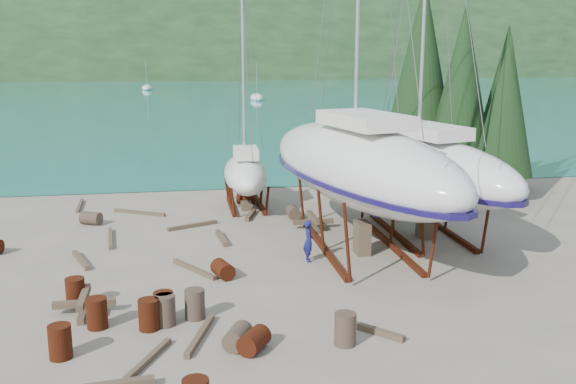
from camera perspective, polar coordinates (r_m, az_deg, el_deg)
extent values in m
plane|color=#6C6655|center=(21.60, -2.98, -8.15)|extent=(600.00, 600.00, 0.00)
plane|color=teal|center=(335.18, -9.57, 11.00)|extent=(700.00, 700.00, 0.00)
ellipsoid|color=#1A3118|center=(340.17, -9.58, 11.02)|extent=(800.00, 360.00, 110.00)
cube|color=beige|center=(210.90, -14.85, 10.54)|extent=(6.00, 5.00, 4.00)
cube|color=#A54C2D|center=(210.84, -14.90, 11.30)|extent=(6.60, 5.60, 1.60)
cube|color=beige|center=(212.63, -1.06, 10.96)|extent=(6.00, 5.00, 4.00)
cube|color=#A54C2D|center=(212.57, -1.07, 11.71)|extent=(6.60, 5.60, 1.60)
cylinder|color=black|center=(35.99, 14.75, 1.17)|extent=(0.36, 0.36, 1.60)
cone|color=black|center=(35.39, 15.20, 9.13)|extent=(3.60, 3.60, 8.40)
cylinder|color=black|center=(34.92, 18.33, 0.40)|extent=(0.36, 0.36, 1.36)
cone|color=black|center=(34.34, 18.81, 7.36)|extent=(3.06, 3.06, 7.14)
cylinder|color=black|center=(37.20, 11.39, 1.88)|extent=(0.36, 0.36, 1.84)
cone|color=black|center=(36.61, 11.78, 10.76)|extent=(4.14, 4.14, 9.66)
cylinder|color=black|center=(38.21, 18.23, 1.47)|extent=(0.36, 0.36, 1.44)
cone|color=black|center=(37.66, 18.70, 8.20)|extent=(3.24, 3.24, 7.56)
ellipsoid|color=silver|center=(101.10, -2.79, 8.36)|extent=(2.00, 5.00, 1.40)
cylinder|color=silver|center=(100.93, -2.81, 9.98)|extent=(0.08, 0.08, 5.00)
ellipsoid|color=silver|center=(130.40, -12.43, 9.01)|extent=(2.00, 5.00, 1.40)
cylinder|color=silver|center=(130.28, -12.48, 10.26)|extent=(0.08, 0.08, 5.00)
ellipsoid|color=silver|center=(24.61, 6.33, 2.37)|extent=(6.68, 13.79, 3.10)
cube|color=#140D42|center=(24.20, 6.70, -0.46)|extent=(0.77, 2.39, 1.00)
cube|color=silver|center=(23.73, 6.88, 6.37)|extent=(2.95, 4.35, 0.50)
cube|color=#4E1C0D|center=(25.04, 3.16, -4.98)|extent=(0.18, 7.30, 0.20)
cube|color=#4E1C0D|center=(25.76, 9.06, -4.61)|extent=(0.18, 7.30, 0.20)
cube|color=brown|center=(24.60, 6.61, -4.06)|extent=(0.50, 0.80, 1.27)
ellipsoid|color=silver|center=(27.16, 11.85, 2.16)|extent=(6.19, 11.71, 2.66)
cube|color=#140D42|center=(26.81, 12.21, 0.10)|extent=(0.79, 2.02, 1.00)
cube|color=silver|center=(26.41, 12.45, 5.31)|extent=(2.64, 3.73, 0.50)
cube|color=#4E1C0D|center=(27.38, 9.36, -3.59)|extent=(0.18, 6.18, 0.20)
cube|color=#4E1C0D|center=(28.20, 13.77, -3.32)|extent=(0.18, 6.18, 0.20)
cube|color=brown|center=(27.16, 12.06, -2.93)|extent=(0.50, 0.80, 1.03)
ellipsoid|color=silver|center=(31.43, -3.81, 1.61)|extent=(2.37, 6.67, 1.69)
cube|color=#140D42|center=(31.19, -3.74, 0.79)|extent=(0.30, 1.19, 1.00)
cube|color=silver|center=(30.92, -3.78, 3.49)|extent=(1.23, 2.02, 0.50)
cylinder|color=silver|center=(31.22, -4.01, 10.58)|extent=(0.14, 0.14, 7.90)
cube|color=#4E1C0D|center=(31.71, -5.07, -1.26)|extent=(0.18, 3.62, 0.20)
cube|color=#4E1C0D|center=(31.85, -2.48, -1.16)|extent=(0.18, 3.62, 0.20)
cube|color=brown|center=(31.44, -3.71, -1.22)|extent=(0.50, 0.80, 0.35)
imported|color=#121551|center=(23.57, 1.84, -4.37)|extent=(0.37, 0.56, 1.55)
cylinder|color=#4E1C0D|center=(17.51, -19.60, -12.43)|extent=(0.58, 0.58, 0.88)
cylinder|color=#2D2823|center=(17.21, -4.48, -12.70)|extent=(0.89, 1.04, 0.58)
cylinder|color=#4E1C0D|center=(32.45, -3.75, -0.57)|extent=(1.02, 0.84, 0.58)
cylinder|color=#2D2823|center=(18.98, -8.28, -9.83)|extent=(0.58, 0.58, 0.88)
cylinder|color=#4E1C0D|center=(22.14, -5.81, -6.87)|extent=(0.83, 1.02, 0.58)
cylinder|color=#4E1C0D|center=(20.68, -18.37, -8.44)|extent=(0.58, 0.58, 0.88)
cylinder|color=#2D2823|center=(29.90, -17.10, -2.24)|extent=(1.05, 0.91, 0.58)
cylinder|color=#4E1C0D|center=(18.95, -16.62, -10.27)|extent=(0.58, 0.58, 0.88)
cylinder|color=#2D2823|center=(29.62, 0.46, -1.82)|extent=(0.60, 0.89, 0.58)
cylinder|color=#4E1C0D|center=(16.97, -3.03, -13.06)|extent=(0.97, 1.05, 0.58)
cylinder|color=#4E1C0D|center=(18.50, -12.27, -10.59)|extent=(0.58, 0.58, 0.88)
cylinder|color=#4E1C0D|center=(18.94, -10.98, -9.98)|extent=(0.58, 0.58, 0.88)
cylinder|color=#2D2823|center=(18.69, -10.86, -10.29)|extent=(0.58, 0.58, 0.88)
cylinder|color=#2D2823|center=(17.29, 5.11, -12.04)|extent=(0.58, 0.58, 0.88)
cube|color=brown|center=(33.47, -18.02, -1.15)|extent=(0.27, 2.56, 0.14)
cube|color=brown|center=(16.75, -12.56, -14.54)|extent=(1.25, 2.33, 0.15)
cube|color=brown|center=(24.81, -17.93, -5.79)|extent=(0.90, 2.08, 0.17)
cube|color=brown|center=(17.90, -7.81, -12.49)|extent=(0.93, 2.45, 0.16)
cube|color=brown|center=(29.96, -3.35, -2.06)|extent=(0.72, 1.78, 0.19)
cube|color=brown|center=(18.10, 7.92, -12.17)|extent=(1.24, 1.34, 0.17)
cube|color=brown|center=(26.44, -5.91, -4.08)|extent=(0.40, 1.98, 0.19)
cube|color=brown|center=(31.25, -13.07, -1.79)|extent=(2.47, 1.51, 0.15)
cube|color=brown|center=(28.49, -8.48, -2.97)|extent=(2.21, 1.12, 0.16)
cube|color=brown|center=(22.95, -8.35, -6.80)|extent=(1.48, 2.22, 0.15)
cube|color=brown|center=(27.32, -15.51, -3.99)|extent=(0.43, 2.85, 0.15)
cube|color=brown|center=(20.18, -17.63, -9.96)|extent=(0.20, 1.80, 0.20)
cube|color=brown|center=(20.10, -17.67, -9.44)|extent=(1.80, 0.20, 0.20)
cube|color=brown|center=(20.03, -17.71, -8.91)|extent=(0.20, 1.80, 0.20)
cube|color=brown|center=(28.04, 2.25, -3.05)|extent=(0.20, 1.80, 0.20)
cube|color=brown|center=(27.98, 2.25, -2.66)|extent=(1.80, 0.20, 0.20)
cube|color=brown|center=(27.93, 2.25, -2.26)|extent=(0.20, 1.80, 0.20)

